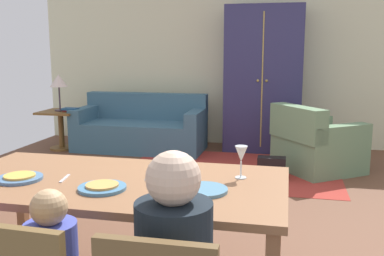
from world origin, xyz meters
name	(u,v)px	position (x,y,z in m)	size (l,w,h in m)	color
ground_plane	(213,212)	(0.00, 0.41, -0.01)	(6.65, 6.02, 0.02)	brown
back_wall	(247,58)	(0.00, 3.47, 1.35)	(6.65, 0.10, 2.70)	beige
dining_table	(116,191)	(-0.29, -1.19, 0.69)	(1.89, 0.95, 0.76)	#8C5D3C
plate_near_man	(20,178)	(-0.81, -1.31, 0.77)	(0.25, 0.25, 0.02)	teal
pizza_near_man	(20,176)	(-0.81, -1.31, 0.78)	(0.17, 0.17, 0.01)	gold
plate_near_child	(102,188)	(-0.29, -1.37, 0.77)	(0.25, 0.25, 0.02)	teal
pizza_near_child	(102,185)	(-0.29, -1.37, 0.78)	(0.17, 0.17, 0.01)	gold
plate_near_woman	(203,190)	(0.23, -1.29, 0.77)	(0.25, 0.25, 0.02)	teal
wine_glass	(241,155)	(0.39, -1.01, 0.89)	(0.07, 0.07, 0.19)	silver
fork	(65,178)	(-0.57, -1.24, 0.76)	(0.02, 0.15, 0.01)	silver
knife	(150,176)	(-0.12, -1.09, 0.76)	(0.01, 0.17, 0.01)	silver
area_rug	(232,169)	(-0.02, 1.87, 0.00)	(2.60, 1.80, 0.01)	#A33128
couch	(141,129)	(-1.50, 2.73, 0.30)	(1.89, 0.86, 0.82)	#3A6177
armchair	(315,146)	(0.99, 2.04, 0.32)	(1.20, 1.20, 0.82)	#668861
armoire	(263,79)	(0.28, 3.08, 1.05)	(1.10, 0.59, 2.10)	navy
side_table	(61,124)	(-2.67, 2.47, 0.38)	(0.56, 0.56, 0.58)	brown
table_lamp	(59,82)	(-2.67, 2.47, 1.01)	(0.26, 0.26, 0.54)	#453642
book_lower	(72,110)	(-2.47, 2.46, 0.59)	(0.22, 0.16, 0.03)	maroon
book_upper	(70,109)	(-2.48, 2.42, 0.62)	(0.22, 0.16, 0.03)	navy
handbag	(271,168)	(0.48, 1.57, 0.13)	(0.32, 0.16, 0.26)	black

